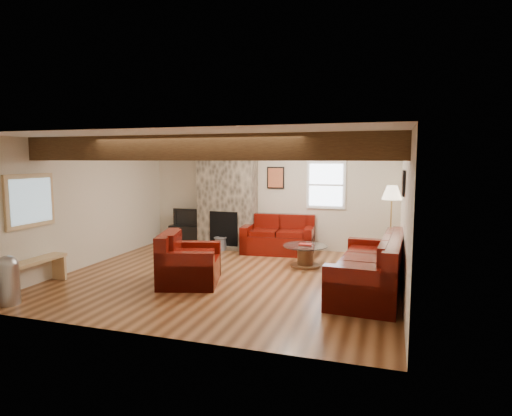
{
  "coord_description": "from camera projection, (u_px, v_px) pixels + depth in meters",
  "views": [
    {
      "loc": [
        2.78,
        -7.13,
        2.14
      ],
      "look_at": [
        0.39,
        0.4,
        1.24
      ],
      "focal_mm": 30.0,
      "sensor_mm": 36.0,
      "label": 1
    }
  ],
  "objects": [
    {
      "name": "artwork_back",
      "position": [
        276.0,
        178.0,
        10.16
      ],
      "size": [
        0.42,
        0.06,
        0.52
      ],
      "primitive_type": null,
      "color": "black",
      "rests_on": "room"
    },
    {
      "name": "tv_cabinet",
      "position": [
        189.0,
        235.0,
        10.82
      ],
      "size": [
        0.95,
        0.38,
        0.47
      ],
      "primitive_type": "cube",
      "color": "black",
      "rests_on": "floor"
    },
    {
      "name": "back_window",
      "position": [
        326.0,
        185.0,
        9.81
      ],
      "size": [
        0.9,
        0.08,
        1.1
      ],
      "primitive_type": null,
      "color": "white",
      "rests_on": "room"
    },
    {
      "name": "sofa_three",
      "position": [
        369.0,
        264.0,
        6.85
      ],
      "size": [
        1.15,
        2.45,
        0.92
      ],
      "primitive_type": null,
      "rotation": [
        0.0,
        0.0,
        -1.64
      ],
      "color": "#490905",
      "rests_on": "floor"
    },
    {
      "name": "pine_bench",
      "position": [
        33.0,
        275.0,
        7.08
      ],
      "size": [
        0.3,
        1.27,
        0.48
      ],
      "primitive_type": null,
      "color": "tan",
      "rests_on": "floor"
    },
    {
      "name": "oak_beam",
      "position": [
        198.0,
        148.0,
        6.38
      ],
      "size": [
        6.0,
        0.36,
        0.38
      ],
      "primitive_type": "cube",
      "color": "#351D0F",
      "rests_on": "room"
    },
    {
      "name": "television",
      "position": [
        188.0,
        217.0,
        10.77
      ],
      "size": [
        0.75,
        0.1,
        0.43
      ],
      "primitive_type": "imported",
      "color": "black",
      "rests_on": "tv_cabinet"
    },
    {
      "name": "armchair_red",
      "position": [
        190.0,
        258.0,
        7.37
      ],
      "size": [
        1.22,
        1.32,
        0.89
      ],
      "primitive_type": null,
      "rotation": [
        0.0,
        0.0,
        1.85
      ],
      "color": "#490905",
      "rests_on": "floor"
    },
    {
      "name": "chimney_breast",
      "position": [
        227.0,
        197.0,
        10.35
      ],
      "size": [
        1.4,
        0.67,
        2.5
      ],
      "color": "#3B352D",
      "rests_on": "floor"
    },
    {
      "name": "ceiling_dome",
      "position": [
        289.0,
        143.0,
        8.13
      ],
      "size": [
        0.4,
        0.4,
        0.18
      ],
      "primitive_type": null,
      "color": "white",
      "rests_on": "room"
    },
    {
      "name": "hatch_window",
      "position": [
        30.0,
        201.0,
        7.13
      ],
      "size": [
        0.08,
        1.0,
        0.9
      ],
      "primitive_type": null,
      "color": "tan",
      "rests_on": "room"
    },
    {
      "name": "artwork_right",
      "position": [
        403.0,
        183.0,
        7.02
      ],
      "size": [
        0.06,
        0.55,
        0.42
      ],
      "primitive_type": null,
      "color": "black",
      "rests_on": "room"
    },
    {
      "name": "floor_lamp",
      "position": [
        392.0,
        197.0,
        8.8
      ],
      "size": [
        0.41,
        0.41,
        1.6
      ],
      "color": "#B08C49",
      "rests_on": "floor"
    },
    {
      "name": "room",
      "position": [
        228.0,
        209.0,
        7.69
      ],
      "size": [
        8.0,
        8.0,
        8.0
      ],
      "color": "brown",
      "rests_on": "ground"
    },
    {
      "name": "pedal_bin",
      "position": [
        9.0,
        280.0,
        6.3
      ],
      "size": [
        0.35,
        0.35,
        0.74
      ],
      "primitive_type": null,
      "rotation": [
        0.0,
        0.0,
        -0.19
      ],
      "color": "#AFB0B5",
      "rests_on": "floor"
    },
    {
      "name": "loveseat",
      "position": [
        278.0,
        234.0,
        9.79
      ],
      "size": [
        1.69,
        1.07,
        0.85
      ],
      "primitive_type": null,
      "rotation": [
        0.0,
        0.0,
        0.09
      ],
      "color": "#490905",
      "rests_on": "floor"
    },
    {
      "name": "coal_bucket",
      "position": [
        220.0,
        243.0,
        10.12
      ],
      "size": [
        0.32,
        0.32,
        0.31
      ],
      "primitive_type": null,
      "color": "gray",
      "rests_on": "floor"
    },
    {
      "name": "coffee_table",
      "position": [
        305.0,
        256.0,
        8.54
      ],
      "size": [
        0.89,
        0.89,
        0.46
      ],
      "color": "#452616",
      "rests_on": "floor"
    }
  ]
}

